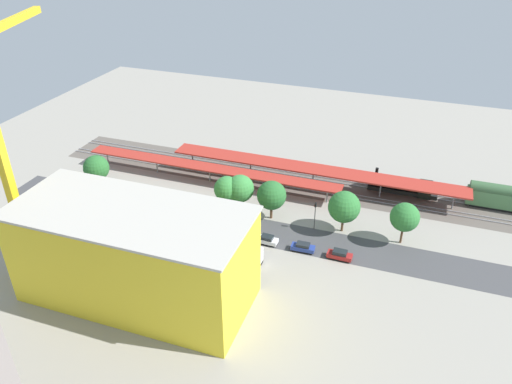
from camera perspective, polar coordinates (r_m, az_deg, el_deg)
The scene contains 24 objects.
ground_plane at distance 102.74m, azimuth -0.71°, elevation -3.38°, with size 176.47×176.47×0.00m, color gray.
rail_bed at distance 118.89m, azimuth 2.61°, elevation 1.61°, with size 110.29×13.70×0.01m, color #5B544C.
street_asphalt at distance 100.63m, azimuth -1.25°, elevation -4.18°, with size 110.29×9.00×0.01m, color #424244.
track_rails at distance 118.80m, azimuth 2.61°, elevation 1.69°, with size 110.29×7.93×0.12m.
platform_canopy_near at distance 115.90m, azimuth -5.37°, elevation 2.80°, with size 62.17×4.44×3.93m.
platform_canopy_far at distance 114.20m, azimuth 6.62°, elevation 2.62°, with size 68.15×5.77×4.55m.
locomotive at distance 116.65m, azimuth 16.50°, elevation 0.73°, with size 15.25×3.00×5.18m.
parked_car_0 at distance 93.41m, azimuth 9.58°, elevation -7.16°, with size 4.62×1.87×1.79m.
parked_car_1 at distance 94.47m, azimuth 5.40°, elevation -6.36°, with size 4.50×1.92×1.69m.
parked_car_2 at distance 96.04m, azimuth 1.28°, elevation -5.53°, with size 4.20×2.03×1.68m.
parked_car_3 at distance 98.27m, azimuth -3.23°, elevation -4.67°, with size 4.62×1.91×1.59m.
parked_car_4 at distance 100.94m, azimuth -7.12°, elevation -3.81°, with size 4.72×1.94×1.68m.
construction_building at distance 82.32m, azimuth -13.74°, elevation -7.15°, with size 37.08×16.07×16.09m, color yellow.
construction_roof_slab at distance 77.72m, azimuth -14.47°, elevation -2.29°, with size 37.68×16.67×0.40m, color #B7B2A8.
tower_crane at distance 91.01m, azimuth -26.89°, elevation 6.12°, with size 11.42×29.52×40.81m.
box_truck_0 at distance 91.27m, azimuth -2.13°, elevation -7.01°, with size 9.28×2.55×3.30m.
box_truck_1 at distance 91.77m, azimuth -3.40°, elevation -6.84°, with size 9.71×3.35×3.24m.
street_tree_0 at distance 119.21m, azimuth -17.86°, elevation 2.65°, with size 5.86×5.86×7.52m.
street_tree_1 at distance 101.05m, azimuth 1.80°, elevation -0.39°, with size 6.03×6.03×8.46m.
street_tree_2 at distance 102.87m, azimuth -3.35°, elevation 0.33°, with size 5.44×5.44×8.42m.
street_tree_3 at distance 102.72m, azimuth -1.84°, elevation 0.39°, with size 5.80×5.80×8.71m.
street_tree_4 at distance 98.39m, azimuth 10.08°, elevation -1.70°, with size 6.33×6.33×8.77m.
street_tree_5 at distance 97.44m, azimuth 16.70°, elevation -2.79°, with size 5.56×5.56×8.61m.
traffic_light at distance 98.81m, azimuth 6.80°, elevation -2.28°, with size 0.50×0.36×6.16m.
Camera 1 is at (-30.02, 80.19, 56.78)m, focal length 34.87 mm.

